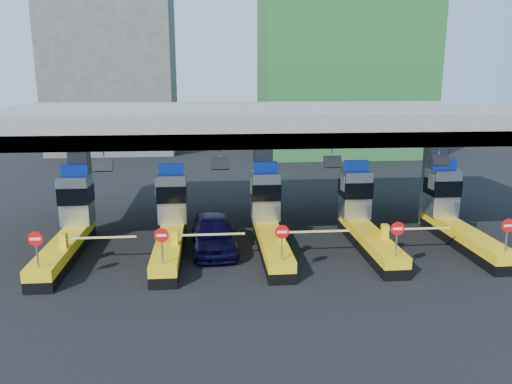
{
  "coord_description": "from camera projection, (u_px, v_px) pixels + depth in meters",
  "views": [
    {
      "loc": [
        -2.93,
        -24.44,
        8.57
      ],
      "look_at": [
        -0.67,
        0.0,
        2.92
      ],
      "focal_mm": 35.0,
      "sensor_mm": 36.0,
      "label": 1
    }
  ],
  "objects": [
    {
      "name": "bg_building_scaffold",
      "position": [
        344.0,
        27.0,
        54.89
      ],
      "size": [
        18.0,
        12.0,
        28.0
      ],
      "primitive_type": "cube",
      "color": "#1E5926",
      "rests_on": "ground"
    },
    {
      "name": "ground",
      "position": [
        269.0,
        246.0,
        25.9
      ],
      "size": [
        120.0,
        120.0,
        0.0
      ],
      "primitive_type": "plane",
      "color": "black",
      "rests_on": "ground"
    },
    {
      "name": "bg_building_concrete",
      "position": [
        112.0,
        74.0,
        57.56
      ],
      "size": [
        14.0,
        10.0,
        18.0
      ],
      "primitive_type": "cube",
      "color": "#4C4C49",
      "rests_on": "ground"
    },
    {
      "name": "toll_lane_far_right",
      "position": [
        453.0,
        214.0,
        26.75
      ],
      "size": [
        4.43,
        8.0,
        4.16
      ],
      "color": "black",
      "rests_on": "ground"
    },
    {
      "name": "toll_lane_left",
      "position": [
        171.0,
        222.0,
        25.4
      ],
      "size": [
        4.43,
        8.0,
        4.16
      ],
      "color": "black",
      "rests_on": "ground"
    },
    {
      "name": "van",
      "position": [
        214.0,
        233.0,
        25.16
      ],
      "size": [
        2.48,
        5.47,
        1.82
      ],
      "primitive_type": "imported",
      "rotation": [
        0.0,
        0.0,
        0.06
      ],
      "color": "black",
      "rests_on": "ground"
    },
    {
      "name": "toll_lane_right",
      "position": [
        362.0,
        217.0,
        26.3
      ],
      "size": [
        4.43,
        8.0,
        4.16
      ],
      "color": "black",
      "rests_on": "ground"
    },
    {
      "name": "toll_lane_far_left",
      "position": [
        70.0,
        224.0,
        24.95
      ],
      "size": [
        4.43,
        8.0,
        4.16
      ],
      "color": "black",
      "rests_on": "ground"
    },
    {
      "name": "toll_canopy",
      "position": [
        263.0,
        123.0,
        27.31
      ],
      "size": [
        28.0,
        12.09,
        7.0
      ],
      "color": "slate",
      "rests_on": "ground"
    },
    {
      "name": "toll_lane_center",
      "position": [
        268.0,
        219.0,
        25.85
      ],
      "size": [
        4.43,
        8.0,
        4.16
      ],
      "color": "black",
      "rests_on": "ground"
    }
  ]
}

